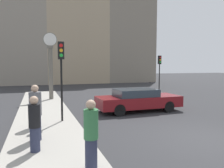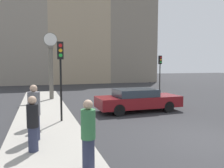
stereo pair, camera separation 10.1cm
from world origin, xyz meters
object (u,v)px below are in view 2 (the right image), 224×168
object	(u,v)px
traffic_light_near	(61,64)
pedestrian_tan_coat	(34,107)
traffic_light_far	(160,67)
street_clock	(51,66)
sedan_car	(138,100)
pedestrian_green_hoodie	(88,135)
pedestrian_black_jacket	(33,123)
pedestrian_grey_jacket	(34,113)

from	to	relation	value
traffic_light_near	pedestrian_tan_coat	xyz separation A→B (m)	(-1.11, -0.68, -1.72)
traffic_light_far	street_clock	world-z (taller)	street_clock
sedan_car	pedestrian_tan_coat	world-z (taller)	pedestrian_tan_coat
traffic_light_far	pedestrian_green_hoodie	size ratio (longest dim) A/B	2.09
traffic_light_far	pedestrian_black_jacket	xyz separation A→B (m)	(-10.55, -10.71, -1.58)
street_clock	traffic_light_near	bearing A→B (deg)	-89.73
sedan_car	traffic_light_near	bearing A→B (deg)	-164.03
street_clock	pedestrian_tan_coat	size ratio (longest dim) A/B	3.01
pedestrian_green_hoodie	pedestrian_tan_coat	xyz separation A→B (m)	(-1.25, 4.20, -0.04)
sedan_car	pedestrian_tan_coat	size ratio (longest dim) A/B	2.90
traffic_light_near	traffic_light_far	world-z (taller)	traffic_light_near
traffic_light_near	pedestrian_tan_coat	distance (m)	2.15
traffic_light_near	street_clock	world-z (taller)	street_clock
sedan_car	pedestrian_tan_coat	distance (m)	5.76
sedan_car	pedestrian_tan_coat	bearing A→B (deg)	-160.61
traffic_light_far	street_clock	distance (m)	9.48
traffic_light_near	street_clock	size ratio (longest dim) A/B	0.72
traffic_light_far	pedestrian_tan_coat	world-z (taller)	traffic_light_far
traffic_light_near	street_clock	bearing A→B (deg)	90.27
pedestrian_grey_jacket	street_clock	bearing A→B (deg)	83.44
traffic_light_far	street_clock	xyz separation A→B (m)	(-9.47, -0.49, 0.07)
sedan_car	pedestrian_grey_jacket	size ratio (longest dim) A/B	2.56
sedan_car	street_clock	distance (m)	7.40
traffic_light_near	pedestrian_green_hoodie	bearing A→B (deg)	-88.37
street_clock	pedestrian_black_jacket	size ratio (longest dim) A/B	3.04
pedestrian_tan_coat	traffic_light_near	bearing A→B (deg)	31.27
traffic_light_far	sedan_car	bearing A→B (deg)	-129.65
street_clock	pedestrian_grey_jacket	world-z (taller)	street_clock
street_clock	pedestrian_grey_jacket	bearing A→B (deg)	-96.56
pedestrian_green_hoodie	pedestrian_grey_jacket	bearing A→B (deg)	115.54
traffic_light_near	pedestrian_black_jacket	distance (m)	3.88
pedestrian_green_hoodie	pedestrian_tan_coat	distance (m)	4.38
sedan_car	traffic_light_far	world-z (taller)	traffic_light_far
traffic_light_far	pedestrian_grey_jacket	xyz separation A→B (m)	(-10.53, -9.71, -1.48)
pedestrian_grey_jacket	pedestrian_tan_coat	world-z (taller)	pedestrian_grey_jacket
sedan_car	pedestrian_green_hoodie	world-z (taller)	pedestrian_green_hoodie
sedan_car	traffic_light_far	distance (m)	8.23
traffic_light_near	traffic_light_far	bearing A→B (deg)	38.16
pedestrian_grey_jacket	pedestrian_black_jacket	bearing A→B (deg)	-91.39
pedestrian_green_hoodie	sedan_car	bearing A→B (deg)	55.66
sedan_car	traffic_light_near	distance (m)	4.89
street_clock	pedestrian_green_hoodie	size ratio (longest dim) A/B	2.93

